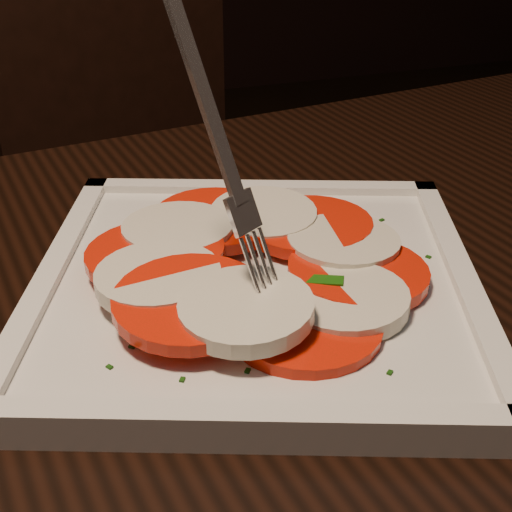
{
  "coord_description": "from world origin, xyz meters",
  "views": [
    {
      "loc": [
        -0.07,
        -0.19,
        1.0
      ],
      "look_at": [
        0.06,
        0.17,
        0.78
      ],
      "focal_mm": 50.0,
      "sensor_mm": 36.0,
      "label": 1
    }
  ],
  "objects_px": {
    "table": "(351,478)",
    "chair": "(151,172)",
    "fork": "(203,127)",
    "plate": "(256,287)"
  },
  "relations": [
    {
      "from": "table",
      "to": "plate",
      "type": "distance_m",
      "value": 0.14
    },
    {
      "from": "chair",
      "to": "table",
      "type": "bearing_deg",
      "value": -110.49
    },
    {
      "from": "table",
      "to": "chair",
      "type": "bearing_deg",
      "value": 87.88
    },
    {
      "from": "table",
      "to": "fork",
      "type": "xyz_separation_m",
      "value": [
        -0.07,
        0.07,
        0.22
      ]
    },
    {
      "from": "fork",
      "to": "chair",
      "type": "bearing_deg",
      "value": 50.54
    },
    {
      "from": "plate",
      "to": "fork",
      "type": "bearing_deg",
      "value": -163.48
    },
    {
      "from": "table",
      "to": "plate",
      "type": "relative_size",
      "value": 4.73
    },
    {
      "from": "table",
      "to": "chair",
      "type": "distance_m",
      "value": 0.81
    },
    {
      "from": "table",
      "to": "fork",
      "type": "distance_m",
      "value": 0.24
    },
    {
      "from": "chair",
      "to": "fork",
      "type": "height_order",
      "value": "fork"
    }
  ]
}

